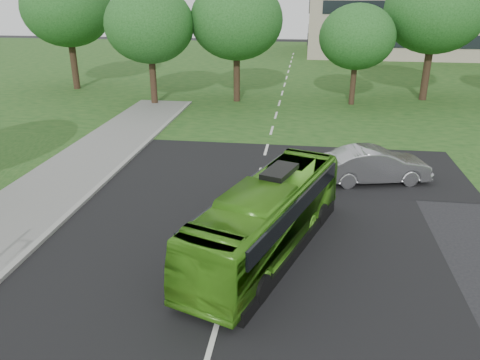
{
  "coord_description": "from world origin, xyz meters",
  "views": [
    {
      "loc": [
        2.05,
        -11.23,
        8.39
      ],
      "look_at": [
        -0.29,
        5.35,
        1.6
      ],
      "focal_mm": 35.0,
      "sensor_mm": 36.0,
      "label": 1
    }
  ],
  "objects_px": {
    "tree_park_a": "(149,25)",
    "sedan": "(375,165)",
    "tree_park_c": "(357,37)",
    "bus": "(268,217)",
    "tree_park_b": "(237,20)",
    "tree_park_d": "(435,10)",
    "tree_park_f": "(67,8)"
  },
  "relations": [
    {
      "from": "tree_park_a",
      "to": "sedan",
      "type": "height_order",
      "value": "tree_park_a"
    },
    {
      "from": "tree_park_c",
      "to": "sedan",
      "type": "height_order",
      "value": "tree_park_c"
    },
    {
      "from": "sedan",
      "to": "bus",
      "type": "bearing_deg",
      "value": 134.15
    },
    {
      "from": "tree_park_a",
      "to": "tree_park_b",
      "type": "bearing_deg",
      "value": 18.18
    },
    {
      "from": "tree_park_b",
      "to": "bus",
      "type": "bearing_deg",
      "value": -79.04
    },
    {
      "from": "tree_park_d",
      "to": "tree_park_a",
      "type": "bearing_deg",
      "value": -167.6
    },
    {
      "from": "bus",
      "to": "tree_park_a",
      "type": "bearing_deg",
      "value": 136.39
    },
    {
      "from": "bus",
      "to": "sedan",
      "type": "xyz_separation_m",
      "value": [
        4.45,
        7.02,
        -0.44
      ]
    },
    {
      "from": "tree_park_f",
      "to": "bus",
      "type": "xyz_separation_m",
      "value": [
        19.88,
        -26.44,
        -5.71
      ]
    },
    {
      "from": "tree_park_b",
      "to": "sedan",
      "type": "height_order",
      "value": "tree_park_b"
    },
    {
      "from": "tree_park_f",
      "to": "tree_park_a",
      "type": "bearing_deg",
      "value": -29.86
    },
    {
      "from": "tree_park_b",
      "to": "bus",
      "type": "height_order",
      "value": "tree_park_b"
    },
    {
      "from": "tree_park_c",
      "to": "tree_park_d",
      "type": "height_order",
      "value": "tree_park_d"
    },
    {
      "from": "tree_park_a",
      "to": "bus",
      "type": "bearing_deg",
      "value": -63.02
    },
    {
      "from": "tree_park_a",
      "to": "tree_park_b",
      "type": "height_order",
      "value": "tree_park_b"
    },
    {
      "from": "tree_park_a",
      "to": "tree_park_b",
      "type": "xyz_separation_m",
      "value": [
        6.3,
        2.07,
        0.26
      ]
    },
    {
      "from": "tree_park_c",
      "to": "sedan",
      "type": "bearing_deg",
      "value": -90.81
    },
    {
      "from": "tree_park_c",
      "to": "sedan",
      "type": "relative_size",
      "value": 1.52
    },
    {
      "from": "tree_park_d",
      "to": "tree_park_f",
      "type": "distance_m",
      "value": 30.55
    },
    {
      "from": "tree_park_c",
      "to": "bus",
      "type": "xyz_separation_m",
      "value": [
        -4.69,
        -23.44,
        -3.89
      ]
    },
    {
      "from": "tree_park_b",
      "to": "sedan",
      "type": "distance_m",
      "value": 19.37
    },
    {
      "from": "sedan",
      "to": "tree_park_b",
      "type": "bearing_deg",
      "value": 15.4
    },
    {
      "from": "tree_park_d",
      "to": "tree_park_b",
      "type": "bearing_deg",
      "value": -170.08
    },
    {
      "from": "tree_park_f",
      "to": "tree_park_b",
      "type": "bearing_deg",
      "value": -11.56
    },
    {
      "from": "tree_park_f",
      "to": "bus",
      "type": "distance_m",
      "value": 33.57
    },
    {
      "from": "tree_park_b",
      "to": "tree_park_d",
      "type": "height_order",
      "value": "tree_park_d"
    },
    {
      "from": "tree_park_b",
      "to": "tree_park_d",
      "type": "xyz_separation_m",
      "value": [
        15.18,
        2.65,
        0.71
      ]
    },
    {
      "from": "tree_park_d",
      "to": "tree_park_f",
      "type": "height_order",
      "value": "tree_park_d"
    },
    {
      "from": "bus",
      "to": "sedan",
      "type": "height_order",
      "value": "bus"
    },
    {
      "from": "tree_park_d",
      "to": "bus",
      "type": "relative_size",
      "value": 1.14
    },
    {
      "from": "tree_park_d",
      "to": "sedan",
      "type": "relative_size",
      "value": 2.07
    },
    {
      "from": "tree_park_c",
      "to": "tree_park_d",
      "type": "bearing_deg",
      "value": 22.79
    }
  ]
}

